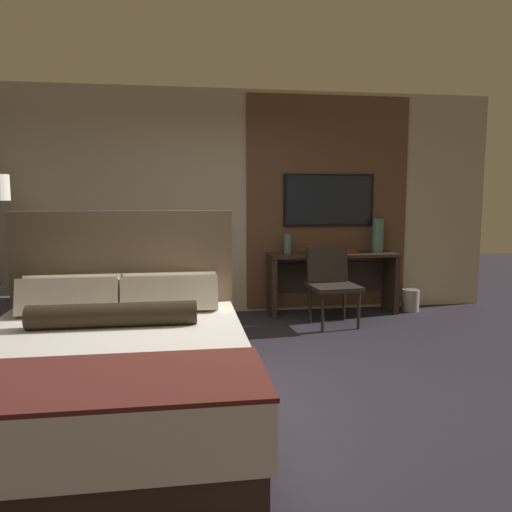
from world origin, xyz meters
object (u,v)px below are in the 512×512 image
at_px(desk, 332,273).
at_px(vase_short, 288,244).
at_px(waste_bin, 410,300).
at_px(vase_tall, 378,235).
at_px(book, 347,252).
at_px(bed, 110,368).
at_px(desk_chair, 331,279).
at_px(tv, 329,200).

distance_m(desk, vase_short, 0.68).
bearing_deg(waste_bin, vase_tall, 166.24).
height_order(desk, book, book).
bearing_deg(waste_bin, bed, -141.95).
xyz_separation_m(bed, vase_tall, (2.99, 2.78, 0.63)).
bearing_deg(desk_chair, vase_tall, 30.94).
height_order(desk_chair, book, desk_chair).
xyz_separation_m(bed, desk_chair, (2.20, 2.20, 0.18)).
distance_m(desk, waste_bin, 1.12).
xyz_separation_m(vase_short, waste_bin, (1.62, -0.09, -0.75)).
relative_size(desk_chair, vase_tall, 2.09).
bearing_deg(book, waste_bin, -3.83).
height_order(bed, waste_bin, bed).
bearing_deg(vase_tall, tv, 167.50).
bearing_deg(tv, waste_bin, -13.02).
xyz_separation_m(desk, book, (0.20, -0.00, 0.27)).
height_order(vase_tall, waste_bin, vase_tall).
relative_size(bed, tv, 1.92).
bearing_deg(vase_tall, desk, -175.81).
bearing_deg(waste_bin, desk_chair, -158.85).
bearing_deg(waste_bin, desk, 176.75).
bearing_deg(vase_short, vase_tall, 0.75).
height_order(vase_short, book, vase_short).
relative_size(desk_chair, book, 3.51).
height_order(bed, vase_tall, bed).
xyz_separation_m(vase_tall, book, (-0.42, -0.05, -0.20)).
bearing_deg(tv, bed, -129.04).
bearing_deg(vase_short, desk_chair, -54.84).
bearing_deg(waste_bin, vase_short, 176.83).
xyz_separation_m(bed, desk, (2.37, 2.73, 0.16)).
xyz_separation_m(tv, waste_bin, (1.05, -0.24, -1.29)).
height_order(tv, waste_bin, tv).
distance_m(bed, book, 3.77).
bearing_deg(desk_chair, desk, 67.05).
bearing_deg(bed, tv, 50.96).
bearing_deg(bed, waste_bin, 38.05).
xyz_separation_m(desk, waste_bin, (1.05, -0.06, -0.37)).
bearing_deg(bed, desk_chair, 45.09).
bearing_deg(desk, waste_bin, -3.25).
height_order(bed, book, bed).
xyz_separation_m(vase_short, book, (0.77, -0.03, -0.11)).
height_order(desk, vase_tall, vase_tall).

